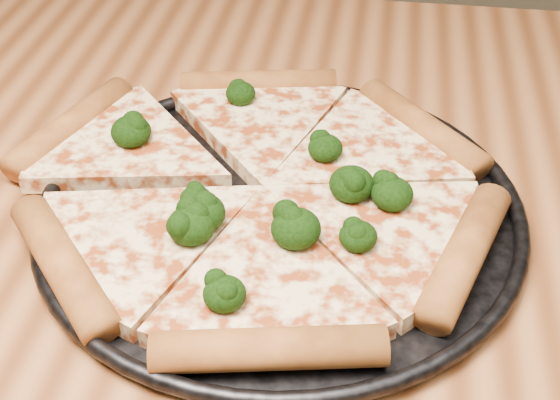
# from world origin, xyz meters

# --- Properties ---
(dining_table) EXTENTS (1.20, 0.90, 0.75)m
(dining_table) POSITION_xyz_m (0.00, 0.00, 0.66)
(dining_table) COLOR #9C5B30
(dining_table) RESTS_ON ground
(pizza_pan) EXTENTS (0.37, 0.37, 0.02)m
(pizza_pan) POSITION_xyz_m (0.07, 0.03, 0.76)
(pizza_pan) COLOR black
(pizza_pan) RESTS_ON dining_table
(pizza) EXTENTS (0.40, 0.37, 0.03)m
(pizza) POSITION_xyz_m (0.05, 0.05, 0.77)
(pizza) COLOR #FFDA9C
(pizza) RESTS_ON pizza_pan
(broccoli_florets) EXTENTS (0.25, 0.27, 0.03)m
(broccoli_florets) POSITION_xyz_m (0.06, 0.02, 0.78)
(broccoli_florets) COLOR black
(broccoli_florets) RESTS_ON pizza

